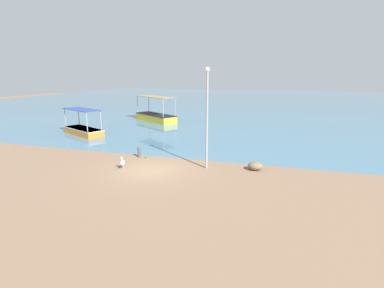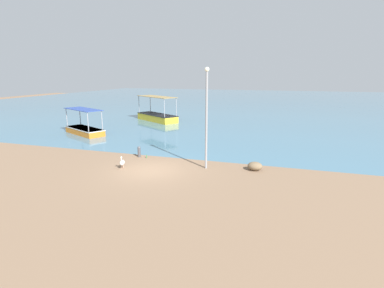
{
  "view_description": "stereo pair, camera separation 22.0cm",
  "coord_description": "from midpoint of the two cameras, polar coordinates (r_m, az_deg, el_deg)",
  "views": [
    {
      "loc": [
        7.42,
        -16.01,
        5.79
      ],
      "look_at": [
        1.34,
        4.0,
        0.84
      ],
      "focal_mm": 28.0,
      "sensor_mm": 36.0,
      "label": 1
    },
    {
      "loc": [
        7.63,
        -15.95,
        5.79
      ],
      "look_at": [
        1.34,
        4.0,
        0.84
      ],
      "focal_mm": 28.0,
      "sensor_mm": 36.0,
      "label": 2
    }
  ],
  "objects": [
    {
      "name": "ground",
      "position": [
        18.59,
        -7.94,
        -4.97
      ],
      "size": [
        120.0,
        120.0,
        0.0
      ],
      "primitive_type": "plane",
      "color": "#83654C"
    },
    {
      "name": "harbor_water",
      "position": [
        64.68,
        10.25,
        7.96
      ],
      "size": [
        110.0,
        90.0,
        0.0
      ],
      "primitive_type": "cube",
      "color": "teal",
      "rests_on": "ground"
    },
    {
      "name": "fishing_boat_center",
      "position": [
        30.98,
        -20.18,
        2.63
      ],
      "size": [
        5.16,
        3.7,
        2.45
      ],
      "color": "orange",
      "rests_on": "harbor_water"
    },
    {
      "name": "fishing_boat_near_right",
      "position": [
        37.68,
        -7.1,
        5.28
      ],
      "size": [
        6.39,
        5.11,
        3.02
      ],
      "color": "gold",
      "rests_on": "harbor_water"
    },
    {
      "name": "pelican",
      "position": [
        19.16,
        -13.42,
        -3.48
      ],
      "size": [
        0.43,
        0.79,
        0.8
      ],
      "color": "#E0997A",
      "rests_on": "ground"
    },
    {
      "name": "lamp_post",
      "position": [
        18.09,
        2.53,
        5.83
      ],
      "size": [
        0.28,
        0.28,
        6.15
      ],
      "color": "gray",
      "rests_on": "ground"
    },
    {
      "name": "mooring_bollard",
      "position": [
        21.49,
        -10.34,
        -1.4
      ],
      "size": [
        0.22,
        0.22,
        0.78
      ],
      "color": "#47474C",
      "rests_on": "ground"
    },
    {
      "name": "net_pile",
      "position": [
        18.75,
        11.65,
        -4.12
      ],
      "size": [
        0.9,
        0.77,
        0.52
      ],
      "primitive_type": "ellipsoid",
      "color": "brown",
      "rests_on": "ground"
    },
    {
      "name": "glass_bottle",
      "position": [
        21.23,
        -8.94,
        -2.38
      ],
      "size": [
        0.07,
        0.07,
        0.27
      ],
      "color": "#3F7F4C",
      "rests_on": "ground"
    }
  ]
}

